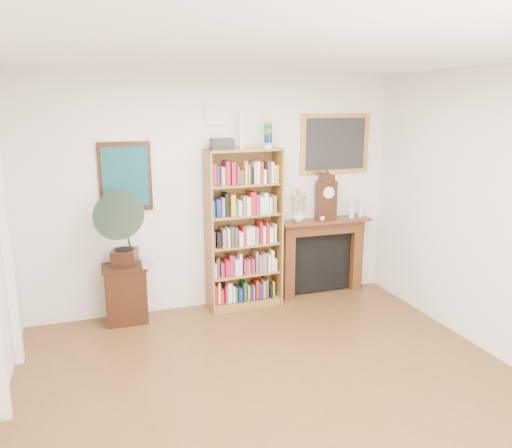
{
  "coord_description": "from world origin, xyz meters",
  "views": [
    {
      "loc": [
        -1.45,
        -3.23,
        2.43
      ],
      "look_at": [
        0.19,
        1.6,
        1.21
      ],
      "focal_mm": 35.0,
      "sensor_mm": 36.0,
      "label": 1
    }
  ],
  "objects_px": {
    "bottle_left": "(352,209)",
    "bottle_right": "(361,209)",
    "bookshelf": "(244,220)",
    "side_cabinet": "(126,294)",
    "gramophone": "(124,224)",
    "cd_stack": "(147,264)",
    "teacup": "(322,218)",
    "fireplace": "(322,250)",
    "mantel_clock": "(326,198)",
    "flower_vase": "(299,216)"
  },
  "relations": [
    {
      "from": "gramophone",
      "to": "bottle_left",
      "type": "relative_size",
      "value": 3.7
    },
    {
      "from": "teacup",
      "to": "bottle_right",
      "type": "distance_m",
      "value": 0.59
    },
    {
      "from": "gramophone",
      "to": "flower_vase",
      "type": "xyz_separation_m",
      "value": [
        2.12,
        0.13,
        -0.09
      ]
    },
    {
      "from": "fireplace",
      "to": "cd_stack",
      "type": "bearing_deg",
      "value": -172.47
    },
    {
      "from": "bottle_left",
      "to": "bookshelf",
      "type": "bearing_deg",
      "value": -179.56
    },
    {
      "from": "bookshelf",
      "to": "flower_vase",
      "type": "relative_size",
      "value": 14.42
    },
    {
      "from": "mantel_clock",
      "to": "bottle_right",
      "type": "distance_m",
      "value": 0.55
    },
    {
      "from": "fireplace",
      "to": "bottle_left",
      "type": "height_order",
      "value": "bottle_left"
    },
    {
      "from": "side_cabinet",
      "to": "bottle_right",
      "type": "bearing_deg",
      "value": 2.02
    },
    {
      "from": "bookshelf",
      "to": "bottle_right",
      "type": "distance_m",
      "value": 1.61
    },
    {
      "from": "gramophone",
      "to": "bottle_right",
      "type": "bearing_deg",
      "value": 18.94
    },
    {
      "from": "mantel_clock",
      "to": "bottle_left",
      "type": "relative_size",
      "value": 2.38
    },
    {
      "from": "mantel_clock",
      "to": "bookshelf",
      "type": "bearing_deg",
      "value": -176.76
    },
    {
      "from": "mantel_clock",
      "to": "flower_vase",
      "type": "relative_size",
      "value": 3.69
    },
    {
      "from": "mantel_clock",
      "to": "bottle_left",
      "type": "xyz_separation_m",
      "value": [
        0.37,
        -0.01,
        -0.16
      ]
    },
    {
      "from": "bookshelf",
      "to": "mantel_clock",
      "type": "bearing_deg",
      "value": -2.18
    },
    {
      "from": "bookshelf",
      "to": "flower_vase",
      "type": "distance_m",
      "value": 0.72
    },
    {
      "from": "bottle_right",
      "to": "teacup",
      "type": "bearing_deg",
      "value": -174.97
    },
    {
      "from": "fireplace",
      "to": "mantel_clock",
      "type": "relative_size",
      "value": 2.1
    },
    {
      "from": "bottle_right",
      "to": "bottle_left",
      "type": "bearing_deg",
      "value": -171.1
    },
    {
      "from": "cd_stack",
      "to": "teacup",
      "type": "xyz_separation_m",
      "value": [
        2.2,
        0.15,
        0.33
      ]
    },
    {
      "from": "side_cabinet",
      "to": "gramophone",
      "type": "xyz_separation_m",
      "value": [
        0.02,
        -0.09,
        0.84
      ]
    },
    {
      "from": "fireplace",
      "to": "gramophone",
      "type": "distance_m",
      "value": 2.57
    },
    {
      "from": "bookshelf",
      "to": "side_cabinet",
      "type": "xyz_separation_m",
      "value": [
        -1.42,
        -0.02,
        -0.75
      ]
    },
    {
      "from": "fireplace",
      "to": "bottle_right",
      "type": "distance_m",
      "value": 0.74
    },
    {
      "from": "mantel_clock",
      "to": "bottle_left",
      "type": "distance_m",
      "value": 0.4
    },
    {
      "from": "fireplace",
      "to": "flower_vase",
      "type": "xyz_separation_m",
      "value": [
        -0.37,
        -0.07,
        0.5
      ]
    },
    {
      "from": "bookshelf",
      "to": "cd_stack",
      "type": "bearing_deg",
      "value": -175.42
    },
    {
      "from": "gramophone",
      "to": "bottle_right",
      "type": "relative_size",
      "value": 4.43
    },
    {
      "from": "cd_stack",
      "to": "teacup",
      "type": "distance_m",
      "value": 2.23
    },
    {
      "from": "side_cabinet",
      "to": "bookshelf",
      "type": "bearing_deg",
      "value": 1.8
    },
    {
      "from": "flower_vase",
      "to": "fireplace",
      "type": "bearing_deg",
      "value": 10.53
    },
    {
      "from": "bookshelf",
      "to": "side_cabinet",
      "type": "height_order",
      "value": "bookshelf"
    },
    {
      "from": "side_cabinet",
      "to": "bottle_left",
      "type": "height_order",
      "value": "bottle_left"
    },
    {
      "from": "side_cabinet",
      "to": "flower_vase",
      "type": "xyz_separation_m",
      "value": [
        2.14,
        0.04,
        0.75
      ]
    },
    {
      "from": "teacup",
      "to": "bottle_right",
      "type": "relative_size",
      "value": 0.38
    },
    {
      "from": "gramophone",
      "to": "flower_vase",
      "type": "height_order",
      "value": "gramophone"
    },
    {
      "from": "bookshelf",
      "to": "gramophone",
      "type": "xyz_separation_m",
      "value": [
        -1.4,
        -0.11,
        0.09
      ]
    },
    {
      "from": "bottle_left",
      "to": "bottle_right",
      "type": "distance_m",
      "value": 0.15
    },
    {
      "from": "gramophone",
      "to": "mantel_clock",
      "type": "xyz_separation_m",
      "value": [
        2.5,
        0.13,
        0.11
      ]
    },
    {
      "from": "fireplace",
      "to": "teacup",
      "type": "xyz_separation_m",
      "value": [
        -0.07,
        -0.11,
        0.45
      ]
    },
    {
      "from": "fireplace",
      "to": "bottle_right",
      "type": "bearing_deg",
      "value": -4.89
    },
    {
      "from": "side_cabinet",
      "to": "cd_stack",
      "type": "xyz_separation_m",
      "value": [
        0.24,
        -0.14,
        0.38
      ]
    },
    {
      "from": "bookshelf",
      "to": "mantel_clock",
      "type": "relative_size",
      "value": 3.91
    },
    {
      "from": "mantel_clock",
      "to": "gramophone",
      "type": "bearing_deg",
      "value": -174.99
    },
    {
      "from": "side_cabinet",
      "to": "cd_stack",
      "type": "relative_size",
      "value": 5.62
    },
    {
      "from": "cd_stack",
      "to": "bottle_left",
      "type": "bearing_deg",
      "value": 3.79
    },
    {
      "from": "gramophone",
      "to": "teacup",
      "type": "relative_size",
      "value": 11.65
    },
    {
      "from": "teacup",
      "to": "cd_stack",
      "type": "bearing_deg",
      "value": -176.19
    },
    {
      "from": "flower_vase",
      "to": "bottle_right",
      "type": "relative_size",
      "value": 0.77
    }
  ]
}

